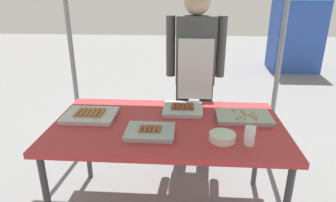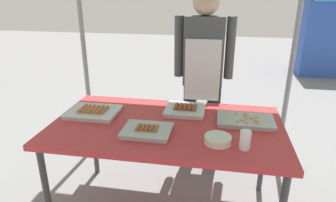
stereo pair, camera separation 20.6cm
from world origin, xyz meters
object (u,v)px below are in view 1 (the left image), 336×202
(tray_pork_links, at_px, (150,132))
(vendor_woman, at_px, (195,67))
(condiment_bowl, at_px, (222,137))
(drink_cup_near_edge, at_px, (250,136))
(stall_table, at_px, (168,130))
(neighbor_stall_left, at_px, (298,21))
(tray_meat_skewers, at_px, (244,117))
(tray_spring_rolls, at_px, (183,109))
(tray_grilled_sausages, at_px, (90,115))

(tray_pork_links, height_order, vendor_woman, vendor_woman)
(condiment_bowl, bearing_deg, vendor_woman, 99.44)
(drink_cup_near_edge, height_order, vendor_woman, vendor_woman)
(stall_table, bearing_deg, neighbor_stall_left, 62.35)
(stall_table, height_order, neighbor_stall_left, neighbor_stall_left)
(tray_meat_skewers, xyz_separation_m, drink_cup_near_edge, (-0.03, -0.37, 0.04))
(tray_spring_rolls, height_order, vendor_woman, vendor_woman)
(vendor_woman, bearing_deg, tray_pork_links, 71.37)
(stall_table, xyz_separation_m, condiment_bowl, (0.35, -0.22, 0.08))
(stall_table, xyz_separation_m, tray_grilled_sausages, (-0.57, 0.07, 0.07))
(tray_meat_skewers, height_order, condiment_bowl, condiment_bowl)
(tray_pork_links, height_order, neighbor_stall_left, neighbor_stall_left)
(tray_spring_rolls, xyz_separation_m, vendor_woman, (0.10, 0.50, 0.21))
(tray_meat_skewers, relative_size, vendor_woman, 0.24)
(vendor_woman, bearing_deg, tray_spring_rolls, 78.91)
(stall_table, height_order, tray_grilled_sausages, tray_grilled_sausages)
(tray_grilled_sausages, height_order, neighbor_stall_left, neighbor_stall_left)
(neighbor_stall_left, bearing_deg, tray_grilled_sausages, -123.50)
(tray_spring_rolls, bearing_deg, condiment_bowl, -60.28)
(neighbor_stall_left, bearing_deg, vendor_woman, -119.79)
(stall_table, height_order, tray_pork_links, tray_pork_links)
(vendor_woman, bearing_deg, stall_table, 74.67)
(stall_table, bearing_deg, tray_pork_links, -121.61)
(stall_table, bearing_deg, tray_grilled_sausages, 173.36)
(stall_table, distance_m, neighbor_stall_left, 5.03)
(vendor_woman, bearing_deg, drink_cup_near_edge, 107.63)
(tray_grilled_sausages, relative_size, condiment_bowl, 2.26)
(stall_table, bearing_deg, condiment_bowl, -31.50)
(tray_pork_links, xyz_separation_m, condiment_bowl, (0.46, -0.05, 0.01))
(tray_grilled_sausages, bearing_deg, drink_cup_near_edge, -16.79)
(neighbor_stall_left, bearing_deg, stall_table, -117.65)
(tray_grilled_sausages, bearing_deg, condiment_bowl, -17.06)
(tray_meat_skewers, height_order, drink_cup_near_edge, drink_cup_near_edge)
(tray_pork_links, relative_size, tray_spring_rolls, 1.06)
(stall_table, distance_m, tray_meat_skewers, 0.56)
(tray_meat_skewers, relative_size, neighbor_stall_left, 0.20)
(tray_spring_rolls, distance_m, vendor_woman, 0.55)
(tray_meat_skewers, bearing_deg, neighbor_stall_left, 67.57)
(stall_table, xyz_separation_m, vendor_woman, (0.20, 0.72, 0.28))
(stall_table, distance_m, tray_spring_rolls, 0.26)
(drink_cup_near_edge, bearing_deg, condiment_bowl, 164.85)
(tray_meat_skewers, xyz_separation_m, tray_pork_links, (-0.64, -0.27, 0.00))
(drink_cup_near_edge, bearing_deg, tray_meat_skewers, 85.36)
(stall_table, xyz_separation_m, tray_meat_skewers, (0.54, 0.11, 0.07))
(tray_spring_rolls, bearing_deg, neighbor_stall_left, 62.16)
(neighbor_stall_left, bearing_deg, tray_spring_rolls, -117.84)
(drink_cup_near_edge, distance_m, vendor_woman, 1.04)
(drink_cup_near_edge, bearing_deg, vendor_woman, 107.63)
(tray_meat_skewers, xyz_separation_m, vendor_woman, (-0.34, 0.61, 0.21))
(tray_meat_skewers, distance_m, drink_cup_near_edge, 0.37)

